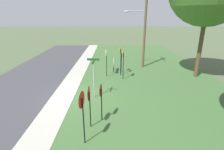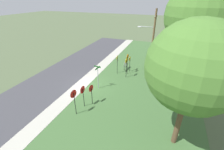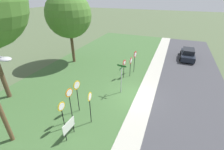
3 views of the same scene
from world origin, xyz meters
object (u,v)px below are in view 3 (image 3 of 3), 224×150
Objects in this scene: yield_sign_near_left at (124,65)px; yield_sign_far_left at (135,57)px; stop_sign_far_left at (70,99)px; notice_board at (69,126)px; stop_sign_far_center at (77,90)px; yield_sign_near_right at (131,62)px; street_name_post at (121,76)px; oak_tree_right at (69,15)px; stop_sign_near_right at (62,110)px; parked_sedan_distant at (188,54)px; stop_sign_near_left at (90,102)px.

yield_sign_far_left reaches higher than yield_sign_near_left.
notice_board is at bearing -143.25° from stop_sign_far_left.
stop_sign_far_center is 7.33m from yield_sign_near_right.
stop_sign_far_center is at bearing 154.30° from street_name_post.
yield_sign_far_left reaches higher than yield_sign_near_right.
yield_sign_near_left is at bearing -103.36° from oak_tree_right.
yield_sign_near_right is at bearing -3.65° from stop_sign_far_left.
stop_sign_far_left is 1.24× the size of yield_sign_near_right.
stop_sign_far_center reaches higher than stop_sign_near_right.
stop_sign_far_center is at bearing 5.88° from stop_sign_near_right.
stop_sign_near_right is 10.37m from yield_sign_far_left.
stop_sign_far_left is at bearing 177.98° from yield_sign_far_left.
yield_sign_near_left is 0.49× the size of parked_sedan_distant.
oak_tree_right reaches higher than notice_board.
stop_sign_far_left is 11.86m from oak_tree_right.
yield_sign_far_left reaches higher than notice_board.
oak_tree_right reaches higher than stop_sign_far_left.
yield_sign_near_left is at bearing 170.21° from yield_sign_far_left.
stop_sign_near_left is 1.02× the size of yield_sign_far_left.
stop_sign_far_left is 18.09m from parked_sedan_distant.
stop_sign_far_left is at bearing -146.45° from oak_tree_right.
oak_tree_right is (1.80, 7.57, 4.33)m from yield_sign_near_left.
stop_sign_near_left is 0.59× the size of parked_sedan_distant.
stop_sign_near_right is 0.51× the size of parked_sedan_distant.
yield_sign_far_left is at bearing -7.19° from stop_sign_far_center.
stop_sign_far_center reaches higher than yield_sign_far_left.
stop_sign_far_left is at bearing 29.58° from notice_board.
stop_sign_near_right is 0.82× the size of stop_sign_far_center.
stop_sign_far_center is at bearing 152.13° from parked_sedan_distant.
stop_sign_far_left is 1.13m from stop_sign_far_center.
oak_tree_right is at bearing 66.03° from street_name_post.
stop_sign_near_right is 0.79× the size of street_name_post.
street_name_post is 2.21× the size of notice_board.
stop_sign_far_center is (1.91, 0.06, 0.38)m from stop_sign_near_right.
stop_sign_far_left reaches higher than stop_sign_near_left.
yield_sign_near_right reaches higher than stop_sign_near_right.
parked_sedan_distant is at bearing -16.30° from stop_sign_far_left.
street_name_post reaches higher than parked_sedan_distant.
stop_sign_far_center is 2.15× the size of notice_board.
yield_sign_far_left is (1.82, -0.67, 0.32)m from yield_sign_near_left.
stop_sign_far_center is at bearing -143.72° from oak_tree_right.
stop_sign_far_center is at bearing 175.32° from yield_sign_far_left.
notice_board is at bearing -147.15° from oak_tree_right.
stop_sign_near_left reaches higher than stop_sign_near_right.
yield_sign_near_left is 0.76× the size of street_name_post.
stop_sign_far_left is 1.76m from notice_board.
stop_sign_near_left is at bearing -20.79° from notice_board.
stop_sign_far_left is at bearing 169.79° from yield_sign_near_right.
street_name_post is 6.19m from notice_board.
notice_board is 18.89m from parked_sedan_distant.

